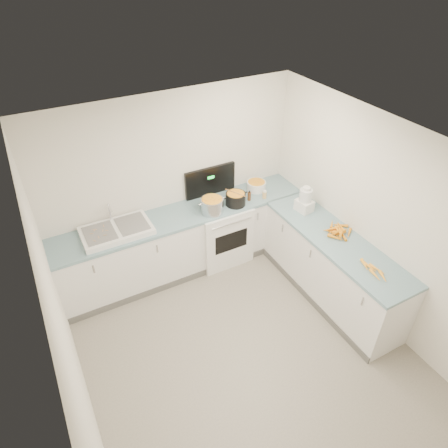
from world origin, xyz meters
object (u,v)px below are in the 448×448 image
black_pot (236,200)px  stove (220,230)px  extract_bottle (249,196)px  spice_jar (264,195)px  sink (116,230)px  food_processor (305,201)px  mixing_bowl (256,186)px  steel_pot (212,206)px

black_pot → stove: bearing=145.7°
extract_bottle → spice_jar: extract_bottle is taller
sink → food_processor: (2.37, -0.70, 0.12)m
mixing_bowl → extract_bottle: size_ratio=2.23×
sink → mixing_bowl: 2.09m
black_pot → mixing_bowl: black_pot is taller
stove → sink: stove is taller
spice_jar → food_processor: (0.30, -0.52, 0.11)m
extract_bottle → spice_jar: (0.22, -0.06, -0.01)m
black_pot → sink: bearing=175.1°
black_pot → steel_pot: bearing=-178.1°
mixing_bowl → food_processor: food_processor is taller
mixing_bowl → spice_jar: bearing=-94.4°
steel_pot → mixing_bowl: bearing=14.4°
spice_jar → black_pot: bearing=173.4°
steel_pot → stove: bearing=35.8°
spice_jar → extract_bottle: bearing=165.8°
extract_bottle → sink: bearing=175.9°
mixing_bowl → spice_jar: mixing_bowl is taller
sink → spice_jar: (2.07, -0.19, 0.01)m
sink → spice_jar: bearing=-5.2°
sink → steel_pot: size_ratio=2.83×
mixing_bowl → steel_pot: bearing=-165.6°
steel_pot → food_processor: size_ratio=0.83×
black_pot → spice_jar: bearing=-6.6°
stove → food_processor: stove is taller
steel_pot → mixing_bowl: size_ratio=1.10×
mixing_bowl → spice_jar: (-0.02, -0.25, -0.01)m
food_processor → sink: bearing=163.4°
steel_pot → spice_jar: size_ratio=3.00×
steel_pot → food_processor: 1.24m
extract_bottle → spice_jar: size_ratio=1.23×
stove → sink: 1.54m
sink → spice_jar: 2.08m
spice_jar → food_processor: food_processor is taller
stove → food_processor: (0.92, -0.69, 0.62)m
steel_pot → black_pot: (0.37, 0.01, -0.01)m
sink → extract_bottle: (1.85, -0.13, 0.02)m
sink → extract_bottle: size_ratio=6.90×
black_pot → extract_bottle: 0.22m
stove → steel_pot: (-0.19, -0.14, 0.56)m
sink → extract_bottle: sink is taller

